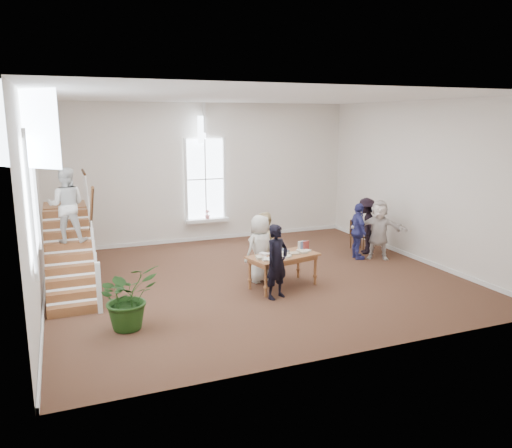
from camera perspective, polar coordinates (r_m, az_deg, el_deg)
name	(u,v)px	position (r m, az deg, el deg)	size (l,w,h in m)	color
ground	(255,278)	(12.79, -0.12, -6.23)	(10.00, 10.00, 0.00)	#492E1C
room_shell	(207,229)	(16.71, -5.64, -0.52)	(10.49, 10.00, 10.00)	silver
staircase	(68,224)	(12.29, -20.68, 0.04)	(1.10, 4.10, 2.92)	brown
library_table	(283,258)	(12.00, 3.09, -3.92)	(1.85, 1.22, 0.86)	brown
police_officer	(277,262)	(11.21, 2.41, -4.33)	(0.62, 0.41, 1.70)	black
elderly_woman	(260,248)	(12.36, 0.48, -2.82)	(0.82, 0.53, 1.68)	beige
person_yellow	(264,244)	(12.92, 0.88, -2.26)	(0.80, 0.62, 1.64)	#D1B783
woman_cluster_a	(358,231)	(14.64, 11.60, -0.82)	(0.96, 0.40, 1.63)	navy
woman_cluster_b	(366,226)	(15.31, 12.45, -0.21)	(1.09, 0.63, 1.69)	black
woman_cluster_c	(379,230)	(14.78, 13.86, -0.63)	(1.60, 0.51, 1.72)	silver
floor_plant	(128,297)	(9.99, -14.45, -8.05)	(1.15, 0.99, 1.28)	#1C3E13
side_chair	(357,233)	(15.81, 11.44, -1.04)	(0.49, 0.49, 0.91)	#361A0E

